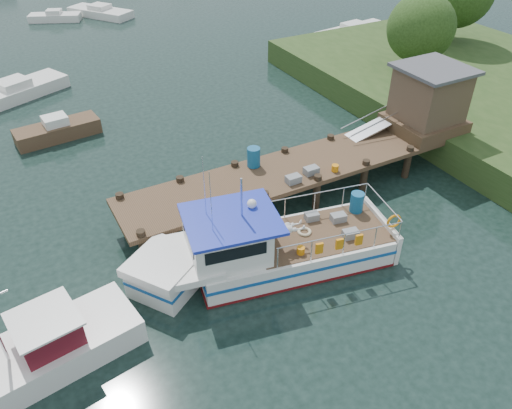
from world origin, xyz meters
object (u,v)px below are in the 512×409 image
lobster_boat (261,250)px  moored_d (100,12)px  moored_rowboat (57,130)px  moored_b (55,17)px  moored_c (355,32)px  dock (385,124)px  work_boat (26,359)px  moored_a (15,91)px

lobster_boat → moored_d: (3.45, 35.83, -0.49)m
moored_rowboat → moored_b: bearing=104.2°
moored_b → moored_c: size_ratio=0.66×
dock → lobster_boat: 9.19m
work_boat → moored_d: bearing=63.6°
lobster_boat → work_boat: (-8.07, -0.66, -0.27)m
work_boat → moored_a: bearing=74.7°
lobster_boat → moored_b: bearing=101.7°
lobster_boat → moored_a: (-5.72, 20.36, -0.44)m
moored_d → lobster_boat: bearing=-99.6°
moored_a → moored_b: (5.29, 15.91, -0.07)m
moored_a → moored_c: 25.56m
dock → moored_c: bearing=55.4°
moored_a → moored_b: 16.77m
dock → moored_rowboat: (-12.86, 10.35, -1.78)m
dock → lobster_boat: lobster_boat is taller
work_boat → moored_d: (11.52, 36.49, -0.21)m
moored_b → moored_c: bearing=-49.9°
moored_c → moored_d: moored_c is taller
lobster_boat → work_boat: bearing=-164.4°
work_boat → moored_a: size_ratio=1.09×
moored_b → moored_d: bearing=-17.9°
lobster_boat → moored_a: 21.16m
lobster_boat → moored_rowboat: lobster_boat is taller
moored_a → dock: bearing=-54.1°
lobster_boat → moored_b: (-0.43, 36.27, -0.51)m
moored_b → work_boat: bearing=-113.0°
dock → moored_a: dock is taller
dock → work_boat: size_ratio=2.32×
moored_rowboat → moored_c: (24.31, 6.27, -0.07)m
dock → moored_rowboat: dock is taller
dock → moored_rowboat: 16.60m
dock → lobster_boat: bearing=-157.5°
work_boat → moored_d: 38.26m
work_boat → moored_c: size_ratio=1.03×
dock → moored_rowboat: bearing=141.2°
moored_a → moored_c: bearing=-4.6°
moored_a → moored_d: (9.17, 15.46, -0.05)m
lobster_boat → moored_a: size_ratio=1.51×
moored_rowboat → moored_a: 6.66m
moored_c → work_boat: bearing=-140.9°
dock → moored_c: 20.26m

